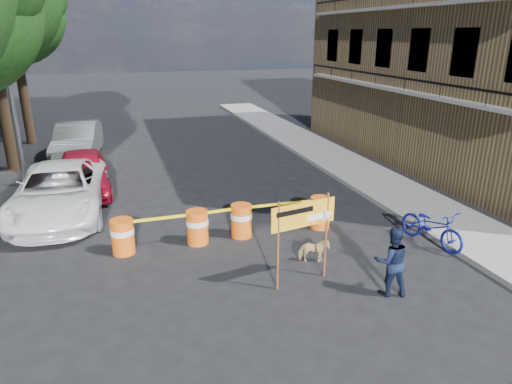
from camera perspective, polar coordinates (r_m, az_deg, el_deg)
ground at (r=9.78m, az=2.10°, el=-13.11°), size 120.00×120.00×0.00m
sidewalk_east at (r=17.25m, az=14.95°, el=1.18°), size 2.40×40.00×0.15m
apartment_building at (r=21.65m, az=27.30°, el=19.30°), size 8.00×16.00×12.00m
tree_far at (r=25.09m, az=-28.27°, el=19.37°), size 5.04×4.80×8.84m
streetlamp at (r=17.56m, az=-28.71°, el=14.20°), size 1.25×0.18×8.00m
barrel_far_left at (r=11.85m, az=-16.33°, el=-5.28°), size 0.58×0.58×0.90m
barrel_mid_left at (r=12.00m, az=-7.34°, el=-4.29°), size 0.58×0.58×0.90m
barrel_mid_right at (r=12.31m, az=-1.84°, el=-3.51°), size 0.58×0.58×0.90m
barrel_far_right at (r=12.98m, az=8.01°, el=-2.47°), size 0.58×0.58×0.90m
detour_sign at (r=9.82m, az=7.02°, el=-3.38°), size 1.54×0.40×2.01m
pedestrian at (r=9.96m, az=16.60°, el=-8.29°), size 0.87×0.76×1.52m
bicycle at (r=12.52m, az=21.38°, el=-2.13°), size 0.88×1.13×1.90m
dog at (r=11.09m, az=7.23°, el=-7.30°), size 0.78×0.51×0.61m
suv_white at (r=14.87m, az=-23.34°, el=0.09°), size 2.81×5.55×1.50m
sedan_red at (r=16.75m, az=-20.83°, el=2.34°), size 1.91×4.31×1.44m
sedan_silver at (r=21.42m, az=-21.41°, el=5.93°), size 2.09×4.89×1.57m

